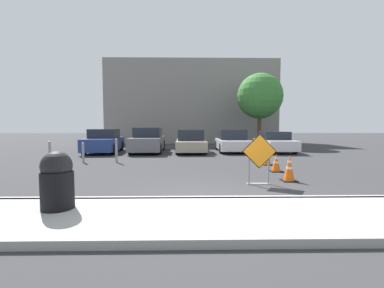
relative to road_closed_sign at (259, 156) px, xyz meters
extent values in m
plane|color=#333335|center=(-1.48, 8.22, -0.81)|extent=(96.00, 96.00, 0.00)
cube|color=#999993|center=(-1.48, -2.84, -0.74)|extent=(23.04, 2.11, 0.14)
cube|color=#999993|center=(-1.48, -1.78, -0.74)|extent=(23.04, 0.20, 0.14)
cube|color=black|center=(0.00, 0.00, 0.15)|extent=(0.99, 0.02, 0.99)
cube|color=orange|center=(0.00, -0.02, 0.15)|extent=(0.93, 0.02, 0.93)
cube|color=slate|center=(0.00, 0.04, -0.80)|extent=(0.68, 0.20, 0.02)
cube|color=slate|center=(-0.28, 0.04, -0.33)|extent=(0.04, 0.04, 0.96)
cube|color=slate|center=(0.28, 0.04, -0.33)|extent=(0.04, 0.04, 0.96)
cube|color=black|center=(1.05, 0.44, -0.80)|extent=(0.44, 0.44, 0.03)
cone|color=#EA590F|center=(1.05, 0.44, -0.39)|extent=(0.32, 0.32, 0.78)
cylinder|color=white|center=(1.05, 0.44, -0.22)|extent=(0.10, 0.10, 0.07)
cylinder|color=white|center=(1.05, 0.44, -0.41)|extent=(0.18, 0.18, 0.07)
cube|color=black|center=(1.23, 2.09, -0.80)|extent=(0.44, 0.44, 0.03)
cone|color=#EA590F|center=(1.23, 2.09, -0.46)|extent=(0.33, 0.33, 0.64)
cylinder|color=white|center=(1.23, 2.09, -0.32)|extent=(0.10, 0.10, 0.06)
cylinder|color=white|center=(1.23, 2.09, -0.47)|extent=(0.18, 0.18, 0.06)
cube|color=black|center=(1.40, 3.71, -0.80)|extent=(0.42, 0.42, 0.03)
cone|color=#EA590F|center=(1.40, 3.71, -0.48)|extent=(0.31, 0.31, 0.60)
cylinder|color=white|center=(1.40, 3.71, -0.35)|extent=(0.10, 0.10, 0.05)
cylinder|color=white|center=(1.40, 3.71, -0.49)|extent=(0.17, 0.17, 0.05)
cube|color=black|center=(1.45, 5.24, -0.80)|extent=(0.46, 0.46, 0.03)
cone|color=#EA590F|center=(1.45, 5.24, -0.48)|extent=(0.34, 0.34, 0.60)
cylinder|color=white|center=(1.45, 5.24, -0.35)|extent=(0.11, 0.11, 0.05)
cylinder|color=white|center=(1.45, 5.24, -0.50)|extent=(0.19, 0.19, 0.05)
cube|color=navy|center=(-7.36, 9.12, -0.25)|extent=(2.10, 4.28, 0.75)
cube|color=#1E232D|center=(-7.36, 9.23, 0.40)|extent=(1.73, 2.02, 0.56)
cylinder|color=black|center=(-6.43, 7.89, -0.48)|extent=(0.25, 0.69, 0.68)
cylinder|color=black|center=(-8.10, 7.78, -0.48)|extent=(0.25, 0.69, 0.68)
cylinder|color=black|center=(-6.61, 10.47, -0.48)|extent=(0.25, 0.69, 0.68)
cylinder|color=black|center=(-8.28, 10.36, -0.48)|extent=(0.25, 0.69, 0.68)
cube|color=slate|center=(-4.60, 9.33, -0.23)|extent=(1.96, 4.52, 0.79)
cube|color=#1E232D|center=(-4.60, 9.44, 0.46)|extent=(1.69, 2.09, 0.61)
cylinder|color=black|center=(-3.71, 7.96, -0.47)|extent=(0.21, 0.69, 0.68)
cylinder|color=black|center=(-5.44, 7.93, -0.47)|extent=(0.21, 0.69, 0.68)
cylinder|color=black|center=(-3.76, 10.74, -0.47)|extent=(0.21, 0.69, 0.68)
cylinder|color=black|center=(-5.49, 10.71, -0.47)|extent=(0.21, 0.69, 0.68)
cube|color=#A39984|center=(-1.84, 9.37, -0.34)|extent=(1.91, 4.49, 0.60)
cube|color=#1E232D|center=(-1.85, 9.49, 0.30)|extent=(1.65, 2.08, 0.67)
cylinder|color=black|center=(-0.98, 8.00, -0.51)|extent=(0.21, 0.62, 0.61)
cylinder|color=black|center=(-2.67, 7.98, -0.51)|extent=(0.21, 0.62, 0.61)
cylinder|color=black|center=(-1.02, 10.77, -0.51)|extent=(0.21, 0.62, 0.61)
cylinder|color=black|center=(-2.71, 10.75, -0.51)|extent=(0.21, 0.62, 0.61)
cube|color=silver|center=(0.91, 9.65, -0.33)|extent=(1.95, 4.20, 0.62)
cube|color=#1E232D|center=(0.91, 9.76, 0.31)|extent=(1.70, 1.94, 0.65)
cylinder|color=black|center=(1.76, 8.35, -0.49)|extent=(0.21, 0.65, 0.65)
cylinder|color=black|center=(0.02, 8.37, -0.49)|extent=(0.21, 0.65, 0.65)
cylinder|color=black|center=(1.80, 10.94, -0.49)|extent=(0.21, 0.65, 0.65)
cylinder|color=black|center=(0.06, 10.96, -0.49)|extent=(0.21, 0.65, 0.65)
cube|color=silver|center=(3.67, 9.43, -0.32)|extent=(1.88, 4.12, 0.62)
cube|color=#1E232D|center=(3.67, 9.53, 0.25)|extent=(1.62, 1.91, 0.53)
cylinder|color=black|center=(4.47, 8.14, -0.47)|extent=(0.21, 0.68, 0.68)
cylinder|color=black|center=(2.81, 8.18, -0.47)|extent=(0.21, 0.68, 0.68)
cylinder|color=black|center=(4.52, 10.68, -0.47)|extent=(0.21, 0.68, 0.68)
cylinder|color=black|center=(2.86, 10.71, -0.47)|extent=(0.21, 0.68, 0.68)
cylinder|color=black|center=(-4.47, -2.51, -0.33)|extent=(0.58, 0.58, 0.70)
sphere|color=black|center=(-4.47, -2.51, 0.12)|extent=(0.55, 0.55, 0.55)
cylinder|color=gray|center=(-5.33, 4.58, -0.29)|extent=(0.11, 0.11, 1.05)
sphere|color=gray|center=(-5.33, 4.58, 0.24)|extent=(0.12, 0.12, 0.12)
cylinder|color=gray|center=(-6.85, 4.58, -0.38)|extent=(0.11, 0.11, 0.87)
sphere|color=gray|center=(-6.85, 4.58, 0.06)|extent=(0.12, 0.12, 0.12)
cylinder|color=gray|center=(-8.37, 4.58, -0.35)|extent=(0.11, 0.11, 0.93)
sphere|color=gray|center=(-8.37, 4.58, 0.12)|extent=(0.12, 0.12, 0.12)
cube|color=gray|center=(-1.61, 19.95, 3.26)|extent=(16.90, 5.00, 8.15)
cylinder|color=#513823|center=(3.97, 14.14, 0.57)|extent=(0.32, 0.32, 2.77)
sphere|color=#387A33|center=(3.97, 14.14, 3.36)|extent=(3.75, 3.75, 3.75)
camera|label=1|loc=(-2.05, -7.24, 0.86)|focal=24.00mm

